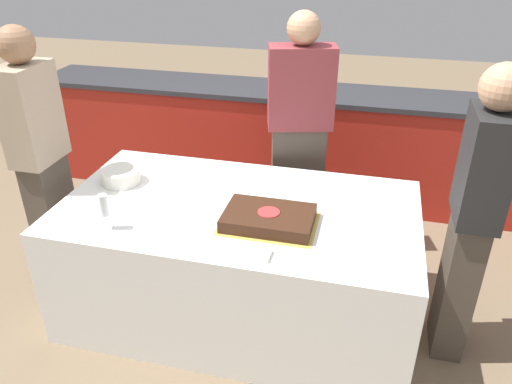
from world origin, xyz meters
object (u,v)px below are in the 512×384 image
(plate_stack, at_px, (121,176))
(person_seated_right, at_px, (473,216))
(cake, at_px, (269,218))
(person_seated_left, at_px, (42,162))
(person_cutting_cake, at_px, (299,137))
(wine_glass, at_px, (104,207))

(plate_stack, relative_size, person_seated_right, 0.14)
(cake, relative_size, plate_stack, 2.17)
(person_seated_left, bearing_deg, person_seated_right, -90.00)
(person_seated_right, bearing_deg, person_seated_left, -90.00)
(plate_stack, distance_m, person_seated_left, 0.47)
(person_seated_right, bearing_deg, person_cutting_cake, -127.48)
(wine_glass, relative_size, person_seated_right, 0.12)
(wine_glass, distance_m, person_cutting_cake, 1.40)
(person_seated_right, bearing_deg, wine_glass, -77.92)
(cake, distance_m, plate_stack, 1.00)
(plate_stack, bearing_deg, person_seated_right, -3.00)
(person_seated_right, bearing_deg, plate_stack, -93.00)
(wine_glass, height_order, person_seated_left, person_seated_left)
(cake, xyz_separation_m, person_cutting_cake, (0.00, 0.91, 0.09))
(cake, bearing_deg, person_seated_left, 174.11)
(wine_glass, bearing_deg, plate_stack, 109.31)
(cake, distance_m, person_seated_left, 1.42)
(cake, xyz_separation_m, plate_stack, (-0.96, 0.25, 0.01))
(person_cutting_cake, bearing_deg, cake, 74.87)
(cake, relative_size, person_seated_right, 0.31)
(wine_glass, xyz_separation_m, person_seated_left, (-0.62, 0.38, 0.01))
(cake, bearing_deg, person_seated_right, 8.30)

